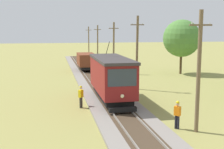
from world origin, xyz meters
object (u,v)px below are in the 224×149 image
freight_car (86,61)px  tree_left_near (182,38)px  red_tram (111,77)px  track_worker (177,114)px  second_worker (81,96)px  utility_pole_near_tram (199,71)px  utility_pole_distant (98,43)px  utility_pole_far (114,47)px  utility_pole_horizon (89,41)px  utility_pole_mid (137,52)px

freight_car → tree_left_near: bearing=-21.0°
red_tram → tree_left_near: tree_left_near is taller
track_worker → second_worker: size_ratio=1.00×
utility_pole_near_tram → track_worker: size_ratio=4.07×
freight_car → tree_left_near: tree_left_near is taller
utility_pole_distant → utility_pole_far: bearing=-90.0°
utility_pole_distant → second_worker: bearing=-100.8°
utility_pole_horizon → tree_left_near: (9.01, -31.99, 1.42)m
utility_pole_horizon → utility_pole_distant: bearing=-90.0°
red_tram → freight_car: red_tram is taller
utility_pole_near_tram → track_worker: (-0.93, 0.72, -2.74)m
freight_car → utility_pole_distant: bearing=74.2°
utility_pole_near_tram → utility_pole_mid: utility_pole_mid is taller
utility_pole_mid → utility_pole_far: 11.79m
tree_left_near → utility_pole_horizon: bearing=105.7°
utility_pole_horizon → second_worker: utility_pole_horizon is taller
utility_pole_horizon → track_worker: utility_pole_horizon is taller
second_worker → tree_left_near: 22.11m
freight_car → utility_pole_near_tram: bearing=-82.4°
utility_pole_near_tram → utility_pole_mid: 13.06m
tree_left_near → utility_pole_distant: bearing=116.9°
red_tram → utility_pole_far: size_ratio=1.20×
utility_pole_mid → utility_pole_far: (0.00, 11.79, -0.18)m
tree_left_near → freight_car: bearing=159.0°
utility_pole_horizon → utility_pole_far: bearing=-90.0°
utility_pole_distant → second_worker: (-6.32, -33.17, -2.58)m
freight_car → utility_pole_far: utility_pole_far is taller
utility_pole_near_tram → track_worker: bearing=142.2°
utility_pole_near_tram → second_worker: 9.74m
utility_pole_horizon → utility_pole_near_tram: bearing=-90.0°
red_tram → track_worker: red_tram is taller
utility_pole_near_tram → tree_left_near: tree_left_near is taller
track_worker → utility_pole_distant: bearing=49.1°
red_tram → track_worker: bearing=-70.0°
utility_pole_near_tram → utility_pole_mid: bearing=90.0°
utility_pole_far → utility_pole_horizon: utility_pole_far is taller
utility_pole_horizon → track_worker: bearing=-91.0°
red_tram → utility_pole_far: bearing=77.7°
red_tram → second_worker: red_tram is taller
freight_car → tree_left_near: size_ratio=0.69×
utility_pole_distant → utility_pole_mid: bearing=-90.0°
red_tram → utility_pole_near_tram: size_ratio=1.18×
utility_pole_mid → utility_pole_near_tram: bearing=-90.0°
track_worker → second_worker: 8.19m
utility_pole_horizon → freight_car: bearing=-97.6°
second_worker → utility_pole_far: bearing=-68.1°
freight_car → utility_pole_distant: (3.63, 12.87, 2.01)m
utility_pole_mid → utility_pole_distant: size_ratio=1.08×
utility_pole_far → utility_pole_distant: bearing=90.0°
utility_pole_distant → utility_pole_horizon: size_ratio=1.02×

